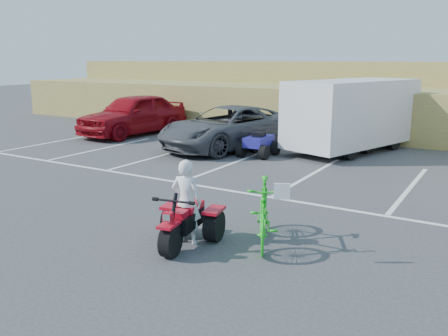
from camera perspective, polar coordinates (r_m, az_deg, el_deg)
The scene contains 11 objects.
ground at distance 9.43m, azimuth -0.71°, elevation -7.13°, with size 100.00×100.00×0.00m, color #38383B.
parking_stripes at distance 12.62m, azimuth 12.49°, elevation -2.20°, with size 28.00×5.16×0.01m.
grass_embankment at distance 23.54m, azimuth 19.76°, elevation 7.81°, with size 40.00×8.50×3.10m.
red_trike_atv at distance 8.58m, azimuth -4.86°, elevation -9.27°, with size 1.12×1.49×0.97m, color #B50A1B, non-canonical shape.
rider at distance 8.45m, azimuth -4.54°, elevation -4.07°, with size 0.56×0.37×1.54m, color white.
green_dirt_bike at distance 8.49m, azimuth 4.81°, elevation -5.32°, with size 0.55×1.94×1.17m, color #14BF19.
grey_pickup at distance 17.54m, azimuth 0.48°, elevation 4.90°, with size 2.57×5.57×1.55m, color #43444A.
red_car at distance 21.17m, azimuth -10.86°, elevation 6.38°, with size 2.10×5.22×1.78m, color maroon.
cargo_trailer at distance 17.54m, azimuth 15.22°, elevation 6.39°, with size 3.71×5.80×2.52m.
quad_atv_blue at distance 16.27m, azimuth 4.17°, elevation 1.46°, with size 1.05×1.40×0.92m, color navy, non-canonical shape.
quad_atv_green at distance 17.10m, azimuth 14.41°, elevation 1.65°, with size 1.25×1.68×1.09m, color #195613, non-canonical shape.
Camera 1 is at (4.68, -7.52, 3.25)m, focal length 38.00 mm.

